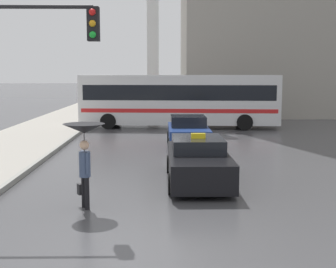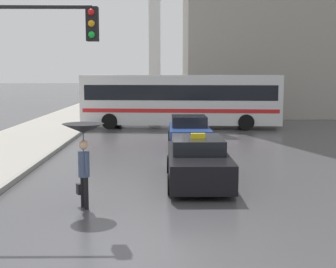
{
  "view_description": "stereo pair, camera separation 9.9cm",
  "coord_description": "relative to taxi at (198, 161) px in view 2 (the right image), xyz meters",
  "views": [
    {
      "loc": [
        0.16,
        -8.36,
        3.4
      ],
      "look_at": [
        0.39,
        6.96,
        1.4
      ],
      "focal_mm": 50.0,
      "sensor_mm": 36.0,
      "label": 1
    },
    {
      "loc": [
        0.26,
        -8.36,
        3.4
      ],
      "look_at": [
        0.39,
        6.96,
        1.4
      ],
      "focal_mm": 50.0,
      "sensor_mm": 36.0,
      "label": 2
    }
  ],
  "objects": [
    {
      "name": "sedan_red",
      "position": [
        0.11,
        7.07,
        0.01
      ],
      "size": [
        1.91,
        4.07,
        1.43
      ],
      "rotation": [
        0.0,
        0.0,
        3.14
      ],
      "color": "navy",
      "rests_on": "ground_plane"
    },
    {
      "name": "taxi",
      "position": [
        0.0,
        0.0,
        0.0
      ],
      "size": [
        1.91,
        4.7,
        1.55
      ],
      "rotation": [
        0.0,
        0.0,
        3.14
      ],
      "color": "black",
      "rests_on": "ground_plane"
    },
    {
      "name": "ground_plane",
      "position": [
        -1.32,
        -6.0,
        -0.66
      ],
      "size": [
        300.0,
        300.0,
        0.0
      ],
      "primitive_type": "plane",
      "color": "#424244"
    },
    {
      "name": "traffic_light",
      "position": [
        -4.6,
        -2.98,
        3.01
      ],
      "size": [
        3.46,
        0.38,
        5.26
      ],
      "color": "black",
      "rests_on": "ground_plane"
    },
    {
      "name": "city_bus",
      "position": [
        -0.01,
        14.85,
        1.16
      ],
      "size": [
        12.38,
        3.48,
        3.28
      ],
      "rotation": [
        0.0,
        0.0,
        1.49
      ],
      "color": "silver",
      "rests_on": "ground_plane"
    },
    {
      "name": "pedestrian_with_umbrella",
      "position": [
        -3.07,
        -2.82,
        1.08
      ],
      "size": [
        1.04,
        1.04,
        2.15
      ],
      "rotation": [
        0.0,
        0.0,
        2.09
      ],
      "color": "black",
      "rests_on": "ground_plane"
    }
  ]
}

